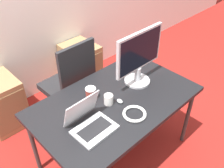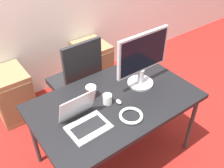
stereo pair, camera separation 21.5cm
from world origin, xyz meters
The scene contains 11 objects.
ground_plane centered at (0.00, 0.00, 0.00)m, with size 14.00×14.00×0.00m, color maroon.
desk centered at (0.00, 0.00, 0.71)m, with size 1.47×0.90×0.76m.
office_chair centered at (0.01, 0.75, 0.41)m, with size 0.56×0.57×1.08m.
cabinet_left centered at (-0.61, 1.23, 0.31)m, with size 0.41×0.48×0.61m.
cabinet_right centered at (0.54, 1.23, 0.31)m, with size 0.41×0.48×0.61m.
laptop_center centered at (-0.37, -0.10, 0.81)m, with size 0.33×0.32×0.25m.
monitor centered at (0.34, 0.05, 1.04)m, with size 0.55×0.25×0.53m.
mouse centered at (0.00, -0.05, 0.77)m, with size 0.04×0.06×0.03m.
coffee_cup_white centered at (-0.08, 0.01, 0.80)m, with size 0.08×0.08×0.09m.
coffee_cup_brown centered at (-0.14, 0.17, 0.81)m, with size 0.10×0.10×0.11m.
cable_coil centered at (-0.02, -0.25, 0.77)m, with size 0.20×0.20×0.03m.
Camera 1 is at (-1.18, -1.19, 2.21)m, focal length 40.00 mm.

